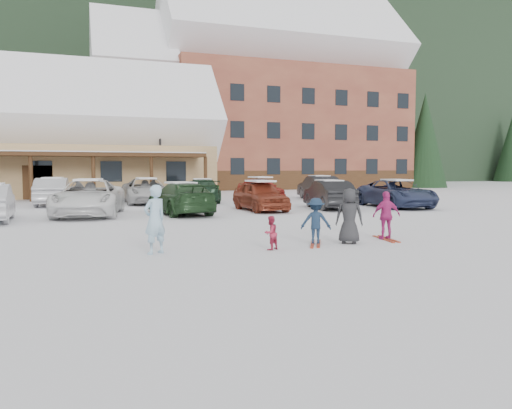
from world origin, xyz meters
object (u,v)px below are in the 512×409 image
object	(u,v)px
parked_car_9	(53,192)
parked_car_10	(146,191)
day_lodge	(12,142)
child_magenta	(386,215)
parked_car_13	(319,188)
bystander_dark	(349,216)
child_navy	(316,221)
adult_skier	(155,219)
parked_car_12	(260,189)
alpine_hotel	(265,106)
parked_car_3	(181,198)
parked_car_4	(260,196)
parked_car_5	(329,195)
lamp_post	(160,149)
parked_car_6	(396,194)
parked_car_2	(89,198)
toddler_red	(271,233)
parked_car_11	(202,191)

from	to	relation	value
parked_car_9	parked_car_10	distance (m)	4.96
day_lodge	child_magenta	world-z (taller)	day_lodge
parked_car_13	bystander_dark	bearing A→B (deg)	73.14
parked_car_10	child_navy	bearing A→B (deg)	-82.83
adult_skier	parked_car_12	xyz separation A→B (m)	(8.92, 17.52, -0.08)
alpine_hotel	parked_car_3	xyz separation A→B (m)	(-14.49, -28.49, -7.93)
parked_car_3	parked_car_4	xyz separation A→B (m)	(3.92, 0.62, 0.02)
day_lodge	parked_car_9	xyz separation A→B (m)	(3.20, -10.99, -3.19)
alpine_hotel	parked_car_5	bearing A→B (deg)	-104.00
day_lodge	lamp_post	size ratio (longest dim) A/B	4.84
day_lodge	parked_car_6	bearing A→B (deg)	-42.34
parked_car_5	lamp_post	bearing A→B (deg)	-58.25
child_magenta	parked_car_2	bearing A→B (deg)	-42.41
adult_skier	bystander_dark	world-z (taller)	adult_skier
day_lodge	child_magenta	xyz separation A→B (m)	(12.81, -28.09, -3.26)
day_lodge	alpine_hotel	world-z (taller)	alpine_hotel
parked_car_4	bystander_dark	bearing A→B (deg)	-98.62
alpine_hotel	parked_car_4	distance (m)	30.85
parked_car_6	toddler_red	bearing A→B (deg)	-131.77
alpine_hotel	parked_car_4	world-z (taller)	alpine_hotel
lamp_post	parked_car_13	bearing A→B (deg)	-39.66
child_magenta	parked_car_13	bearing A→B (deg)	-100.33
lamp_post	parked_car_10	xyz separation A→B (m)	(-1.98, -7.80, -2.68)
bystander_dark	parked_car_10	size ratio (longest dim) A/B	0.28
child_navy	parked_car_4	size ratio (longest dim) A/B	0.29
lamp_post	parked_car_9	world-z (taller)	lamp_post
parked_car_12	child_magenta	bearing A→B (deg)	-103.03
parked_car_3	parked_car_4	distance (m)	3.97
child_magenta	parked_car_2	world-z (taller)	parked_car_2
parked_car_4	child_navy	bearing A→B (deg)	-103.55
lamp_post	parked_car_3	bearing A→B (deg)	-95.18
parked_car_2	child_magenta	bearing A→B (deg)	-43.40
alpine_hotel	bystander_dark	world-z (taller)	alpine_hotel
adult_skier	parked_car_13	xyz separation A→B (m)	(12.94, 17.44, -0.05)
day_lodge	parked_car_12	bearing A→B (deg)	-35.41
child_magenta	adult_skier	bearing A→B (deg)	12.37
adult_skier	child_magenta	xyz separation A→B (m)	(6.51, 0.25, -0.13)
parked_car_9	parked_car_12	distance (m)	12.01
child_magenta	parked_car_11	distance (m)	16.94
parked_car_9	parked_car_12	bearing A→B (deg)	-176.95
lamp_post	adult_skier	world-z (taller)	lamp_post
parked_car_2	parked_car_12	bearing A→B (deg)	43.57
parked_car_2	parked_car_4	distance (m)	7.73
alpine_hotel	parked_car_10	distance (m)	27.21
parked_car_5	parked_car_13	xyz separation A→B (m)	(2.93, 7.01, 0.06)
lamp_post	child_magenta	world-z (taller)	lamp_post
parked_car_3	parked_car_12	world-z (taller)	parked_car_12
day_lodge	adult_skier	bearing A→B (deg)	-77.46
alpine_hotel	parked_car_4	size ratio (longest dim) A/B	7.53
child_navy	bystander_dark	distance (m)	0.93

